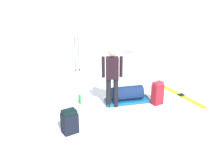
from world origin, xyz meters
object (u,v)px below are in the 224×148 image
backpack_bright (158,93)px  ski_poles_planted_near (77,53)px  gear_sled (127,95)px  thermos_bottle (80,99)px  backpack_large_dark (70,122)px  skier_standing (112,75)px  ski_pair_near (181,95)px  ski_poles_planted_far (127,69)px

backpack_bright → ski_poles_planted_near: 3.83m
gear_sled → thermos_bottle: 1.38m
backpack_large_dark → thermos_bottle: (-0.43, -1.47, -0.16)m
skier_standing → ski_pair_near: skier_standing is taller
skier_standing → gear_sled: 0.90m
ski_pair_near → backpack_large_dark: bearing=19.3°
skier_standing → ski_pair_near: (-2.22, -0.17, -0.94)m
ski_poles_planted_near → thermos_bottle: (0.30, 2.76, -0.60)m
backpack_bright → ski_pair_near: bearing=-160.4°
ski_pair_near → gear_sled: (1.73, 0.01, 0.21)m
ski_poles_planted_far → ski_poles_planted_near: bearing=-57.3°
skier_standing → thermos_bottle: bearing=-25.5°
backpack_large_dark → ski_pair_near: bearing=-160.7°
skier_standing → ski_pair_near: size_ratio=0.88×
ski_poles_planted_near → ski_poles_planted_far: ski_poles_planted_near is taller
ski_poles_planted_far → thermos_bottle: size_ratio=4.82×
backpack_large_dark → ski_poles_planted_far: bearing=-133.8°
backpack_bright → ski_poles_planted_near: ski_poles_planted_near is taller
backpack_bright → skier_standing: bearing=-7.0°
ski_poles_planted_near → thermos_bottle: 2.84m
ski_pair_near → ski_poles_planted_near: size_ratio=1.46×
backpack_large_dark → backpack_bright: backpack_bright is taller
skier_standing → thermos_bottle: (0.86, -0.41, -0.82)m
ski_poles_planted_near → thermos_bottle: ski_poles_planted_near is taller
ski_pair_near → ski_poles_planted_near: (2.78, -3.00, 0.72)m
backpack_large_dark → ski_poles_planted_near: size_ratio=0.44×
ski_pair_near → backpack_bright: backpack_bright is taller
ski_pair_near → backpack_large_dark: 3.74m
ski_poles_planted_near → ski_poles_planted_far: size_ratio=1.05×
skier_standing → backpack_large_dark: 1.80m
backpack_large_dark → gear_sled: size_ratio=0.46×
backpack_large_dark → backpack_bright: size_ratio=0.87×
ski_pair_near → ski_poles_planted_far: bearing=-32.4°
ski_pair_near → thermos_bottle: 3.09m
backpack_bright → backpack_large_dark: bearing=19.3°
gear_sled → ski_pair_near: bearing=-179.8°
backpack_bright → ski_poles_planted_far: bearing=-67.6°
gear_sled → thermos_bottle: size_ratio=4.95×
ski_poles_planted_near → gear_sled: size_ratio=1.03×
thermos_bottle → backpack_large_dark: bearing=73.5°
backpack_large_dark → skier_standing: bearing=-140.7°
gear_sled → thermos_bottle: bearing=-10.0°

